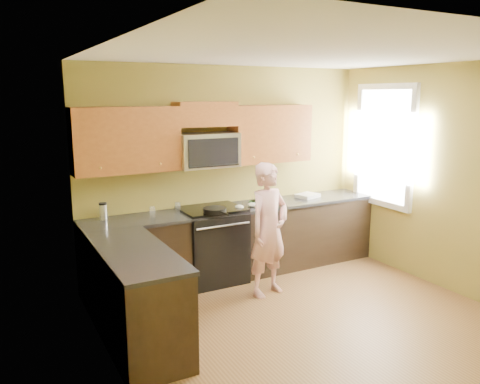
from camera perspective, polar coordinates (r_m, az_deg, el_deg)
floor at (r=5.15m, az=9.20°, el=-15.58°), size 4.00×4.00×0.00m
ceiling at (r=4.61m, az=10.31°, el=15.89°), size 4.00×4.00×0.00m
wall_back at (r=6.36m, az=-1.41°, el=2.59°), size 4.00×0.00×4.00m
wall_left at (r=3.83m, az=-14.63°, el=-3.73°), size 0.00×4.00×4.00m
wall_right at (r=6.12m, az=24.66°, el=1.19°), size 0.00×4.00×4.00m
cabinet_back_run at (r=6.31m, az=-0.13°, el=-5.97°), size 4.00×0.60×0.88m
cabinet_left_run at (r=4.75m, az=-12.28°, el=-12.25°), size 0.60×1.60×0.88m
countertop_back at (r=6.18m, az=-0.09°, el=-1.92°), size 4.00×0.62×0.04m
countertop_left at (r=4.59m, az=-12.40°, el=-6.96°), size 0.62×1.60×0.04m
stove at (r=6.11m, az=-3.34°, el=-6.24°), size 0.76×0.65×0.95m
microwave at (r=6.00m, az=-3.96°, el=2.99°), size 0.76×0.40×0.42m
upper_cab_left at (r=5.70m, az=-13.20°, el=2.27°), size 1.22×0.33×0.75m
upper_cab_right at (r=6.47m, az=3.52°, el=3.62°), size 1.12×0.33×0.75m
upper_cab_over_mw at (r=5.97m, az=-4.19°, el=9.22°), size 0.76×0.33×0.30m
window at (r=6.85m, az=16.76°, el=5.27°), size 0.06×1.06×1.66m
woman at (r=5.62m, az=3.43°, el=-4.49°), size 0.65×0.52×1.57m
frying_pan at (r=5.74m, az=-3.00°, el=-2.47°), size 0.32×0.51×0.06m
butter_tub at (r=6.19m, az=1.65°, el=-1.71°), size 0.14×0.14×0.09m
toast_slice at (r=6.24m, az=2.92°, el=-1.55°), size 0.11×0.11×0.01m
napkin_a at (r=6.01m, az=-0.08°, el=-1.82°), size 0.13×0.13×0.06m
napkin_b at (r=6.12m, az=1.48°, el=-1.54°), size 0.16×0.17×0.07m
dish_towel at (r=6.79m, az=8.01°, el=-0.43°), size 0.35×0.31×0.05m
travel_mug at (r=5.76m, az=-15.88°, el=-3.15°), size 0.11×0.11×0.20m
glass_b at (r=5.75m, az=-10.36°, el=-2.32°), size 0.09×0.09×0.12m
glass_c at (r=5.94m, az=-7.41°, el=-1.78°), size 0.08×0.08×0.12m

